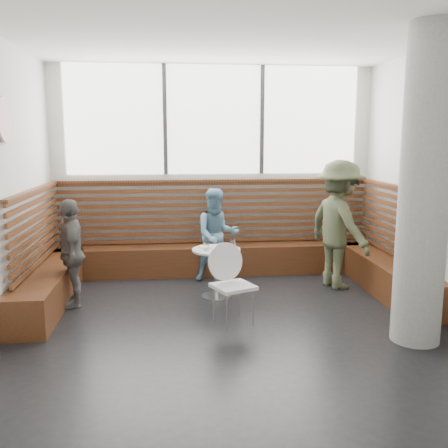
{
  "coord_description": "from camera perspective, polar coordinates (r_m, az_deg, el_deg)",
  "views": [
    {
      "loc": [
        -0.67,
        -5.34,
        2.1
      ],
      "look_at": [
        0.0,
        1.0,
        1.0
      ],
      "focal_mm": 40.0,
      "sensor_mm": 36.0,
      "label": 1
    }
  ],
  "objects": [
    {
      "name": "plate_near",
      "position": [
        6.69,
        -2.11,
        -2.6
      ],
      "size": [
        0.2,
        0.2,
        0.01
      ],
      "primitive_type": "cylinder",
      "color": "white",
      "rests_on": "cafe_table"
    },
    {
      "name": "concrete_column",
      "position": [
        5.39,
        21.93,
        3.76
      ],
      "size": [
        0.5,
        0.5,
        3.2
      ],
      "primitive_type": "cylinder",
      "color": "gray",
      "rests_on": "ground"
    },
    {
      "name": "glass_left",
      "position": [
        6.51,
        -2.05,
        -2.55
      ],
      "size": [
        0.06,
        0.06,
        0.1
      ],
      "primitive_type": "cylinder",
      "color": "white",
      "rests_on": "cafe_table"
    },
    {
      "name": "child_back",
      "position": [
        7.37,
        -0.81,
        -1.26
      ],
      "size": [
        0.72,
        0.59,
        1.37
      ],
      "primitive_type": "imported",
      "rotation": [
        0.0,
        0.0,
        0.11
      ],
      "color": "#628FAA",
      "rests_on": "ground"
    },
    {
      "name": "room",
      "position": [
        5.41,
        1.12,
        4.5
      ],
      "size": [
        5.0,
        5.0,
        3.2
      ],
      "color": "silver",
      "rests_on": "ground"
    },
    {
      "name": "cafe_chair",
      "position": [
        5.7,
        0.98,
        -6.09
      ],
      "size": [
        0.44,
        0.43,
        0.92
      ],
      "rotation": [
        0.0,
        0.0,
        0.41
      ],
      "color": "white",
      "rests_on": "ground"
    },
    {
      "name": "booth",
      "position": [
        7.34,
        -0.64,
        -3.54
      ],
      "size": [
        5.0,
        2.5,
        1.44
      ],
      "color": "#432210",
      "rests_on": "ground"
    },
    {
      "name": "plate_far",
      "position": [
        6.7,
        -0.37,
        -2.57
      ],
      "size": [
        0.19,
        0.19,
        0.01
      ],
      "primitive_type": "cylinder",
      "color": "white",
      "rests_on": "cafe_table"
    },
    {
      "name": "menu_card",
      "position": [
        6.38,
        0.08,
        -3.25
      ],
      "size": [
        0.21,
        0.17,
        0.0
      ],
      "primitive_type": "cube",
      "rotation": [
        0.0,
        0.0,
        -0.23
      ],
      "color": "#A5C64C",
      "rests_on": "cafe_table"
    },
    {
      "name": "cafe_table",
      "position": [
        6.62,
        -0.88,
        -4.45
      ],
      "size": [
        0.64,
        0.64,
        0.66
      ],
      "color": "silver",
      "rests_on": "ground"
    },
    {
      "name": "wall_art",
      "position": [
        6.01,
        -23.81,
        10.89
      ],
      "size": [
        0.03,
        0.5,
        0.5
      ],
      "primitive_type": "cylinder",
      "rotation": [
        0.0,
        1.57,
        0.0
      ],
      "color": "white",
      "rests_on": "room"
    },
    {
      "name": "adult_man",
      "position": [
        7.18,
        13.01,
        -0.07
      ],
      "size": [
        1.01,
        1.32,
        1.8
      ],
      "primitive_type": "imported",
      "rotation": [
        0.0,
        0.0,
        1.9
      ],
      "color": "#4B5236",
      "rests_on": "ground"
    },
    {
      "name": "child_left",
      "position": [
        6.54,
        -17.03,
        -3.17
      ],
      "size": [
        0.49,
        0.85,
        1.36
      ],
      "primitive_type": "imported",
      "rotation": [
        0.0,
        0.0,
        -1.37
      ],
      "color": "#5E5A55",
      "rests_on": "ground"
    },
    {
      "name": "glass_mid",
      "position": [
        6.5,
        -0.33,
        -2.56
      ],
      "size": [
        0.07,
        0.07,
        0.1
      ],
      "primitive_type": "cylinder",
      "color": "white",
      "rests_on": "cafe_table"
    },
    {
      "name": "glass_right",
      "position": [
        6.63,
        1.01,
        -2.24
      ],
      "size": [
        0.07,
        0.07,
        0.12
      ],
      "primitive_type": "cylinder",
      "color": "white",
      "rests_on": "cafe_table"
    }
  ]
}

